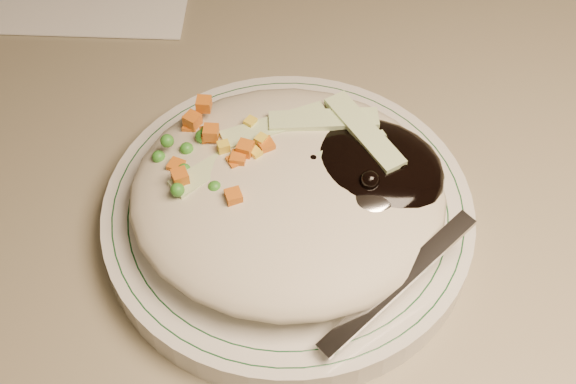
{
  "coord_description": "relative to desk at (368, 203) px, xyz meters",
  "views": [
    {
      "loc": [
        -0.05,
        0.91,
        1.17
      ],
      "look_at": [
        -0.07,
        1.21,
        0.78
      ],
      "focal_mm": 50.0,
      "sensor_mm": 36.0,
      "label": 1
    }
  ],
  "objects": [
    {
      "name": "desk",
      "position": [
        0.0,
        0.0,
        0.0
      ],
      "size": [
        1.4,
        0.7,
        0.74
      ],
      "color": "gray",
      "rests_on": "ground"
    },
    {
      "name": "plate",
      "position": [
        -0.07,
        -0.17,
        0.21
      ],
      "size": [
        0.23,
        0.23,
        0.02
      ],
      "primitive_type": "cylinder",
      "color": "silver",
      "rests_on": "desk"
    },
    {
      "name": "plate_rim",
      "position": [
        -0.07,
        -0.17,
        0.22
      ],
      "size": [
        0.22,
        0.22,
        0.0
      ],
      "color": "#144723",
      "rests_on": "plate"
    },
    {
      "name": "meal",
      "position": [
        -0.06,
        -0.17,
        0.24
      ],
      "size": [
        0.21,
        0.19,
        0.05
      ],
      "color": "beige",
      "rests_on": "plate"
    }
  ]
}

